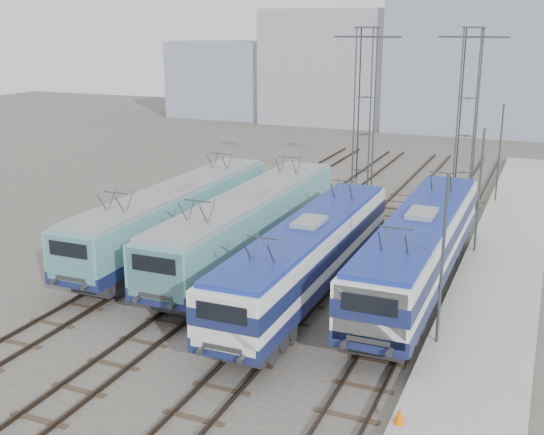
{
  "coord_description": "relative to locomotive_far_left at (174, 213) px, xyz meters",
  "views": [
    {
      "loc": [
        12.03,
        -22.79,
        12.19
      ],
      "look_at": [
        -0.45,
        7.0,
        3.01
      ],
      "focal_mm": 45.0,
      "sensor_mm": 36.0,
      "label": 1
    }
  ],
  "objects": [
    {
      "name": "safety_cone",
      "position": [
        15.25,
        -12.37,
        -1.67
      ],
      "size": [
        0.36,
        0.36,
        0.54
      ],
      "primitive_type": "cone",
      "color": "#EA6101",
      "rests_on": "platform"
    },
    {
      "name": "platform",
      "position": [
        16.95,
        -0.18,
        -2.1
      ],
      "size": [
        4.0,
        70.0,
        0.3
      ],
      "primitive_type": "cube",
      "color": "#9E9E99",
      "rests_on": "ground"
    },
    {
      "name": "locomotive_center_left",
      "position": [
        4.5,
        -0.13,
        0.05
      ],
      "size": [
        2.92,
        18.46,
        3.47
      ],
      "color": "#161E4C",
      "rests_on": "ground"
    },
    {
      "name": "locomotive_center_right",
      "position": [
        9.0,
        -3.48,
        -0.01
      ],
      "size": [
        2.77,
        17.48,
        3.29
      ],
      "color": "#161E4C",
      "rests_on": "ground"
    },
    {
      "name": "locomotive_far_right",
      "position": [
        13.5,
        -0.72,
        0.09
      ],
      "size": [
        2.9,
        18.31,
        3.44
      ],
      "color": "#161E4C",
      "rests_on": "ground"
    },
    {
      "name": "building_west",
      "position": [
        -7.25,
        53.82,
        4.75
      ],
      "size": [
        18.0,
        12.0,
        14.0
      ],
      "primitive_type": "cube",
      "color": "#9196A1",
      "rests_on": "ground"
    },
    {
      "name": "mast_mid",
      "position": [
        15.35,
        5.82,
        1.25
      ],
      "size": [
        0.12,
        0.12,
        7.0
      ],
      "primitive_type": "cylinder",
      "color": "#3F4247",
      "rests_on": "ground"
    },
    {
      "name": "catenary_tower_east",
      "position": [
        13.25,
        15.82,
        4.4
      ],
      "size": [
        4.5,
        1.2,
        12.0
      ],
      "color": "#3F4247",
      "rests_on": "ground"
    },
    {
      "name": "mast_front",
      "position": [
        15.35,
        -6.18,
        1.25
      ],
      "size": [
        0.12,
        0.12,
        7.0
      ],
      "primitive_type": "cylinder",
      "color": "#3F4247",
      "rests_on": "ground"
    },
    {
      "name": "catenary_tower_west",
      "position": [
        6.75,
        13.82,
        4.4
      ],
      "size": [
        4.5,
        1.2,
        12.0
      ],
      "color": "#3F4247",
      "rests_on": "ground"
    },
    {
      "name": "mast_rear",
      "position": [
        15.35,
        17.82,
        1.25
      ],
      "size": [
        0.12,
        0.12,
        7.0
      ],
      "primitive_type": "cylinder",
      "color": "#3F4247",
      "rests_on": "ground"
    },
    {
      "name": "building_center",
      "position": [
        10.75,
        53.82,
        6.75
      ],
      "size": [
        22.0,
        14.0,
        18.0
      ],
      "primitive_type": "cube",
      "color": "gray",
      "rests_on": "ground"
    },
    {
      "name": "building_far_west",
      "position": [
        -23.25,
        53.82,
        2.75
      ],
      "size": [
        14.0,
        10.0,
        10.0
      ],
      "primitive_type": "cube",
      "color": "gray",
      "rests_on": "ground"
    },
    {
      "name": "ground",
      "position": [
        6.75,
        -8.18,
        -2.25
      ],
      "size": [
        160.0,
        160.0,
        0.0
      ],
      "primitive_type": "plane",
      "color": "#514C47"
    },
    {
      "name": "locomotive_far_left",
      "position": [
        0.0,
        0.0,
        0.0
      ],
      "size": [
        2.85,
        18.02,
        3.39
      ],
      "color": "#161E4C",
      "rests_on": "ground"
    }
  ]
}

